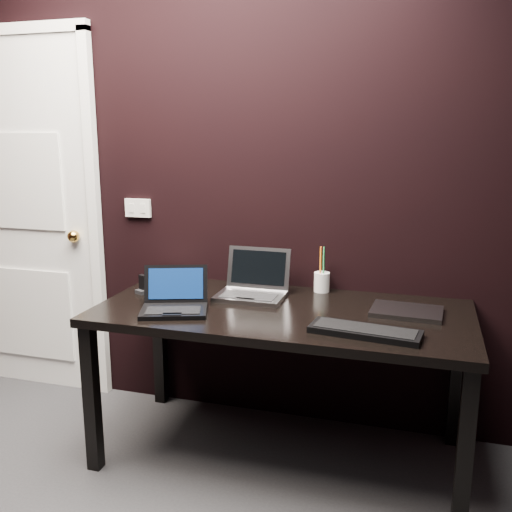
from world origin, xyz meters
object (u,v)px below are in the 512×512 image
(desk, at_px, (282,325))
(ext_keyboard, at_px, (365,331))
(silver_laptop, at_px, (253,288))
(pen_cup, at_px, (322,281))
(netbook, at_px, (174,303))
(door, at_px, (26,216))
(closed_laptop, at_px, (407,311))
(mobile_phone, at_px, (143,287))
(desk_phone, at_px, (167,276))

(desk, xyz_separation_m, ext_keyboard, (0.40, -0.23, 0.09))
(silver_laptop, distance_m, pen_cup, 0.36)
(netbook, height_order, pen_cup, pen_cup)
(netbook, xyz_separation_m, silver_laptop, (0.27, 0.32, 0.00))
(door, xyz_separation_m, ext_keyboard, (2.05, -0.60, -0.29))
(ext_keyboard, distance_m, pen_cup, 0.63)
(closed_laptop, bearing_deg, netbook, -165.71)
(silver_laptop, bearing_deg, mobile_phone, -169.35)
(pen_cup, bearing_deg, desk, -109.89)
(silver_laptop, bearing_deg, netbook, -130.71)
(door, distance_m, silver_laptop, 1.50)
(desk, height_order, pen_cup, pen_cup)
(mobile_phone, bearing_deg, ext_keyboard, -13.74)
(mobile_phone, bearing_deg, desk, -3.90)
(silver_laptop, xyz_separation_m, closed_laptop, (0.74, -0.06, -0.03))
(door, distance_m, netbook, 1.33)
(ext_keyboard, relative_size, closed_laptop, 1.43)
(door, height_order, ext_keyboard, door)
(desk_phone, bearing_deg, ext_keyboard, -24.12)
(silver_laptop, xyz_separation_m, ext_keyboard, (0.59, -0.38, -0.03))
(silver_laptop, bearing_deg, desk, -39.12)
(closed_laptop, xyz_separation_m, pen_cup, (-0.43, 0.25, 0.04))
(mobile_phone, bearing_deg, door, 160.46)
(netbook, relative_size, silver_laptop, 1.12)
(netbook, bearing_deg, desk, 19.70)
(closed_laptop, xyz_separation_m, mobile_phone, (-1.28, -0.04, 0.02))
(desk, xyz_separation_m, silver_laptop, (-0.19, 0.15, 0.12))
(door, xyz_separation_m, desk, (1.65, -0.38, -0.38))
(door, xyz_separation_m, closed_laptop, (2.20, -0.28, -0.29))
(silver_laptop, distance_m, closed_laptop, 0.74)
(door, relative_size, desk_phone, 10.31)
(desk_phone, bearing_deg, closed_laptop, -7.84)
(desk, height_order, netbook, netbook)
(desk, height_order, closed_laptop, closed_laptop)
(mobile_phone, bearing_deg, netbook, -38.31)
(desk, distance_m, netbook, 0.50)
(desk, relative_size, silver_laptop, 5.25)
(desk, bearing_deg, mobile_phone, 176.10)
(netbook, height_order, silver_laptop, silver_laptop)
(desk, relative_size, desk_phone, 8.19)
(door, height_order, desk_phone, door)
(netbook, xyz_separation_m, desk_phone, (-0.24, 0.43, -0.00))
(ext_keyboard, height_order, desk_phone, desk_phone)
(desk, bearing_deg, closed_laptop, 9.56)
(closed_laptop, height_order, desk_phone, desk_phone)
(closed_laptop, bearing_deg, desk_phone, 172.16)
(ext_keyboard, height_order, closed_laptop, ext_keyboard)
(door, distance_m, mobile_phone, 1.01)
(netbook, distance_m, silver_laptop, 0.42)
(door, height_order, desk, door)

